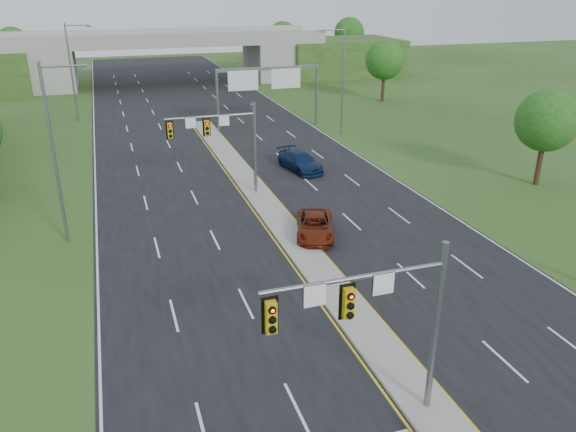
% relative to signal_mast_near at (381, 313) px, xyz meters
% --- Properties ---
extents(ground, '(240.00, 240.00, 0.00)m').
position_rel_signal_mast_near_xyz_m(ground, '(2.26, 0.07, -4.73)').
color(ground, '#2E4719').
rests_on(ground, ground).
extents(road, '(24.00, 160.00, 0.02)m').
position_rel_signal_mast_near_xyz_m(road, '(2.26, 35.07, -4.72)').
color(road, black).
rests_on(road, ground).
extents(median, '(2.00, 54.00, 0.16)m').
position_rel_signal_mast_near_xyz_m(median, '(2.26, 23.07, -4.63)').
color(median, gray).
rests_on(median, road).
extents(lane_markings, '(23.72, 160.00, 0.01)m').
position_rel_signal_mast_near_xyz_m(lane_markings, '(1.66, 28.99, -4.70)').
color(lane_markings, gold).
rests_on(lane_markings, road).
extents(signal_mast_near, '(6.62, 0.60, 7.00)m').
position_rel_signal_mast_near_xyz_m(signal_mast_near, '(0.00, 0.00, 0.00)').
color(signal_mast_near, slate).
rests_on(signal_mast_near, ground).
extents(signal_mast_far, '(6.62, 0.60, 7.00)m').
position_rel_signal_mast_near_xyz_m(signal_mast_far, '(0.00, 25.00, 0.00)').
color(signal_mast_far, slate).
rests_on(signal_mast_far, ground).
extents(sign_gantry, '(11.58, 0.44, 6.67)m').
position_rel_signal_mast_near_xyz_m(sign_gantry, '(8.95, 44.99, 0.51)').
color(sign_gantry, slate).
rests_on(sign_gantry, ground).
extents(overpass, '(80.00, 14.00, 8.10)m').
position_rel_signal_mast_near_xyz_m(overpass, '(2.26, 80.07, -1.17)').
color(overpass, gray).
rests_on(overpass, ground).
extents(lightpole_l_mid, '(2.85, 0.25, 11.00)m').
position_rel_signal_mast_near_xyz_m(lightpole_l_mid, '(-11.03, 20.07, 1.38)').
color(lightpole_l_mid, slate).
rests_on(lightpole_l_mid, ground).
extents(lightpole_l_far, '(2.85, 0.25, 11.00)m').
position_rel_signal_mast_near_xyz_m(lightpole_l_far, '(-11.03, 55.07, 1.38)').
color(lightpole_l_far, slate).
rests_on(lightpole_l_far, ground).
extents(lightpole_r_far, '(2.85, 0.25, 11.00)m').
position_rel_signal_mast_near_xyz_m(lightpole_r_far, '(15.56, 40.07, 1.38)').
color(lightpole_r_far, slate).
rests_on(lightpole_r_far, ground).
extents(tree_r_near, '(4.80, 4.80, 7.60)m').
position_rel_signal_mast_near_xyz_m(tree_r_near, '(24.26, 20.07, 0.45)').
color(tree_r_near, '#382316').
rests_on(tree_r_near, ground).
extents(tree_r_mid, '(5.20, 5.20, 8.12)m').
position_rel_signal_mast_near_xyz_m(tree_r_mid, '(28.26, 55.07, 0.78)').
color(tree_r_mid, '#382316').
rests_on(tree_r_mid, ground).
extents(tree_back_b, '(5.60, 5.60, 8.32)m').
position_rel_signal_mast_near_xyz_m(tree_back_b, '(-21.74, 94.07, 0.78)').
color(tree_back_b, '#382316').
rests_on(tree_back_b, ground).
extents(tree_back_c, '(5.60, 5.60, 8.32)m').
position_rel_signal_mast_near_xyz_m(tree_back_c, '(26.26, 94.07, 0.78)').
color(tree_back_c, '#382316').
rests_on(tree_back_c, ground).
extents(tree_back_d, '(6.00, 6.00, 8.85)m').
position_rel_signal_mast_near_xyz_m(tree_back_d, '(40.26, 94.07, 1.11)').
color(tree_back_d, '#382316').
rests_on(tree_back_d, ground).
extents(car_far_a, '(3.77, 5.42, 1.38)m').
position_rel_signal_mast_near_xyz_m(car_far_a, '(3.76, 16.18, -4.02)').
color(car_far_a, '#621C09').
rests_on(car_far_a, road).
extents(car_far_b, '(3.13, 5.66, 1.55)m').
position_rel_signal_mast_near_xyz_m(car_far_b, '(7.40, 29.49, -3.93)').
color(car_far_b, '#0B1E42').
rests_on(car_far_b, road).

